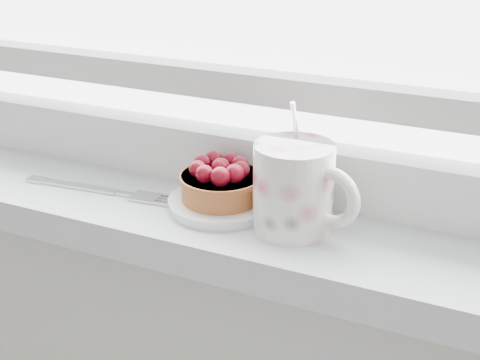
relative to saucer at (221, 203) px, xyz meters
The scene contains 4 objects.
saucer is the anchor object (origin of this frame).
raspberry_tart 0.03m from the saucer, 82.31° to the right, with size 0.10×0.10×0.05m.
floral_mug 0.11m from the saucer, ahead, with size 0.13×0.10×0.14m.
fork 0.15m from the saucer, behind, with size 0.22×0.04×0.00m.
Camera 1 is at (0.31, 1.27, 1.28)m, focal length 50.00 mm.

